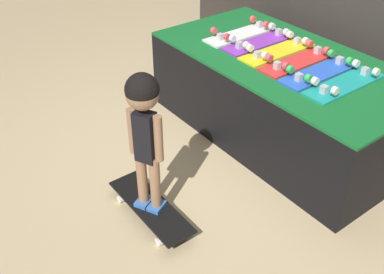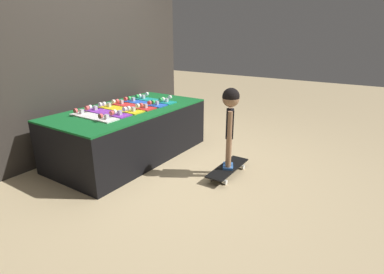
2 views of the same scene
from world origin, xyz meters
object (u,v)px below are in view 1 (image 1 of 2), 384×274
Objects in this scene: skateboard_blue_on_rack at (319,71)px; skateboard_on_floor at (151,207)px; skateboard_teal_on_rack at (345,83)px; skateboard_white_on_rack at (240,33)px; skateboard_yellow_on_rack at (278,50)px; child at (144,119)px; skateboard_purple_on_rack at (259,41)px; skateboard_red_on_rack at (298,60)px.

skateboard_blue_on_rack is 0.92× the size of skateboard_on_floor.
skateboard_on_floor is (-0.32, -1.32, -0.59)m from skateboard_teal_on_rack.
skateboard_on_floor is at bearing -94.88° from skateboard_blue_on_rack.
skateboard_white_on_rack and skateboard_teal_on_rack have the same top height.
skateboard_yellow_on_rack is 0.92× the size of skateboard_on_floor.
child is at bearing -94.88° from skateboard_blue_on_rack.
skateboard_purple_on_rack is at bearing 110.51° from skateboard_on_floor.
skateboard_yellow_on_rack reaches higher than skateboard_on_floor.
skateboard_white_on_rack is 0.21m from skateboard_purple_on_rack.
skateboard_yellow_on_rack is at bearing 178.10° from skateboard_teal_on_rack.
skateboard_blue_on_rack is 1.00× the size of skateboard_teal_on_rack.
skateboard_yellow_on_rack is at bearing 76.01° from child.
skateboard_purple_on_rack is at bearing 176.62° from skateboard_yellow_on_rack.
skateboard_red_on_rack is at bearing -0.91° from skateboard_white_on_rack.
child reaches higher than skateboard_red_on_rack.
skateboard_white_on_rack is 0.62m from skateboard_red_on_rack.
skateboard_purple_on_rack is 1.00× the size of skateboard_teal_on_rack.
skateboard_red_on_rack is (0.41, -0.02, 0.00)m from skateboard_purple_on_rack.
skateboard_red_on_rack and skateboard_teal_on_rack have the same top height.
skateboard_on_floor is (-0.11, -1.32, -0.59)m from skateboard_blue_on_rack.
skateboard_blue_on_rack reaches higher than skateboard_on_floor.
skateboard_purple_on_rack and skateboard_red_on_rack have the same top height.
skateboard_red_on_rack is (0.21, -0.01, 0.00)m from skateboard_yellow_on_rack.
skateboard_yellow_on_rack is 1.00× the size of skateboard_blue_on_rack.
skateboard_purple_on_rack is 0.92× the size of skateboard_on_floor.
skateboard_white_on_rack is at bearing 117.98° from skateboard_on_floor.
skateboard_yellow_on_rack and skateboard_teal_on_rack have the same top height.
skateboard_teal_on_rack is (0.41, -0.01, 0.00)m from skateboard_red_on_rack.
skateboard_yellow_on_rack and skateboard_blue_on_rack have the same top height.
skateboard_purple_on_rack and skateboard_blue_on_rack have the same top height.
skateboard_blue_on_rack is 1.33m from child.
skateboard_on_floor is at bearing -77.39° from skateboard_yellow_on_rack.
skateboard_yellow_on_rack is 1.38m from child.
child is at bearing -69.49° from skateboard_purple_on_rack.
skateboard_blue_on_rack is (0.83, -0.02, 0.00)m from skateboard_white_on_rack.
skateboard_white_on_rack is 1.63m from skateboard_on_floor.
child is (-0.11, -1.32, 0.07)m from skateboard_blue_on_rack.
skateboard_purple_on_rack is 1.45m from child.
child is (0.09, -1.33, 0.07)m from skateboard_red_on_rack.
skateboard_purple_on_rack is 0.21m from skateboard_yellow_on_rack.
skateboard_red_on_rack is at bearing 67.43° from child.
skateboard_red_on_rack is 1.00× the size of skateboard_blue_on_rack.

